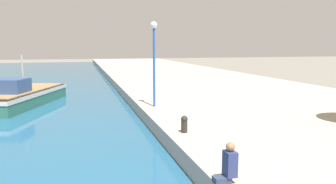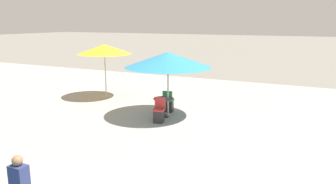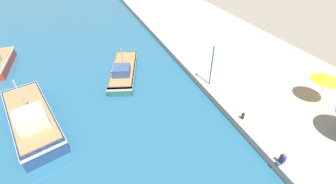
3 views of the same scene
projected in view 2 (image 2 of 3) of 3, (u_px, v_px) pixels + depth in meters
name	position (u px, v px, depth m)	size (l,w,h in m)	color
cafe_umbrella_pink	(168.00, 60.00, 12.27)	(3.28, 3.28, 2.53)	#B7B7B7
cafe_umbrella_white	(104.00, 49.00, 15.51)	(2.57, 2.57, 2.58)	#B7B7B7
cafe_table	(164.00, 103.00, 12.68)	(0.80, 0.80, 0.74)	#333338
cafe_chair_left	(168.00, 104.00, 13.41)	(0.50, 0.47, 0.91)	#2D2D33
cafe_chair_right	(159.00, 114.00, 12.04)	(0.51, 0.48, 0.91)	#2D2D33
person_at_quay	(18.00, 182.00, 6.70)	(0.54, 0.36, 1.00)	#333D5B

